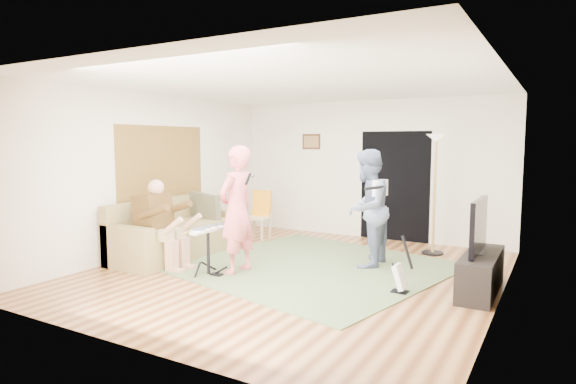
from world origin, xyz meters
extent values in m
plane|color=brown|center=(0.00, 0.00, 0.00)|extent=(6.00, 6.00, 0.00)
plane|color=white|center=(0.00, 0.00, 2.70)|extent=(6.00, 6.00, 0.00)
plane|color=olive|center=(-2.74, 0.20, 1.55)|extent=(0.00, 2.05, 2.05)
plane|color=black|center=(0.55, 2.99, 1.05)|extent=(2.10, 0.00, 2.10)
cube|color=#3F2314|center=(-1.25, 2.99, 1.90)|extent=(0.42, 0.03, 0.32)
cube|color=#53673E|center=(0.08, 0.43, 0.01)|extent=(4.31, 4.20, 0.02)
cube|color=olive|center=(-2.20, -0.07, 0.23)|extent=(0.93, 1.87, 0.46)
cube|color=olive|center=(-2.60, -0.07, 0.47)|extent=(0.18, 2.31, 0.93)
cube|color=olive|center=(-2.20, 0.97, 0.33)|extent=(0.93, 0.22, 0.66)
cube|color=olive|center=(-2.20, -1.11, 0.33)|extent=(0.93, 0.22, 0.66)
cube|color=#563A18|center=(-2.05, -0.72, 0.80)|extent=(0.37, 0.49, 0.62)
sphere|color=tan|center=(-1.98, -0.72, 1.21)|extent=(0.24, 0.24, 0.24)
cylinder|color=black|center=(-1.00, -0.72, 0.34)|extent=(0.05, 0.05, 0.64)
cube|color=white|center=(-1.00, -0.72, 0.65)|extent=(0.12, 0.64, 0.04)
imported|color=#E7646B|center=(-0.71, -0.41, 0.92)|extent=(0.49, 0.70, 1.85)
imported|color=slate|center=(0.78, 0.87, 0.89)|extent=(0.71, 0.89, 1.79)
cube|color=black|center=(1.62, -0.18, 0.01)|extent=(0.20, 0.17, 0.03)
cube|color=white|center=(1.62, -0.18, 0.21)|extent=(0.16, 0.24, 0.32)
cylinder|color=black|center=(1.71, -0.18, 0.53)|extent=(0.17, 0.04, 0.41)
cylinder|color=black|center=(1.48, 2.20, 0.02)|extent=(0.36, 0.36, 0.03)
cylinder|color=tan|center=(1.48, 2.20, 0.98)|extent=(0.05, 0.05, 1.92)
cone|color=white|center=(1.48, 2.20, 1.96)|extent=(0.32, 0.32, 0.13)
cube|color=beige|center=(-1.75, 1.71, 0.43)|extent=(0.45, 0.45, 0.04)
cube|color=#FFA21A|center=(-1.75, 1.90, 0.75)|extent=(0.39, 0.12, 0.40)
cube|color=black|center=(2.50, 0.36, 0.25)|extent=(0.40, 1.40, 0.50)
cube|color=black|center=(2.45, 0.36, 0.85)|extent=(0.06, 1.02, 0.68)
camera|label=1|loc=(3.32, -5.99, 1.90)|focal=30.00mm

